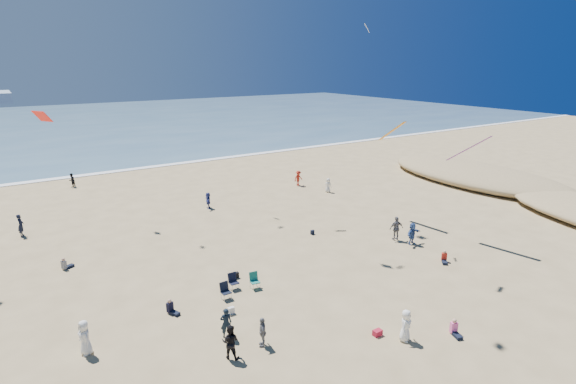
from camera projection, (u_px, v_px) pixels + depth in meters
ocean at (57, 125)px, 95.21m from camera, size 220.00×100.00×0.06m
surf_line at (110, 172)px, 55.00m from camera, size 220.00×1.20×0.08m
standing_flyers at (289, 243)px, 31.52m from camera, size 28.23×49.51×1.91m
seated_group at (316, 305)px, 24.35m from camera, size 22.85×26.49×0.84m
chair_cluster at (238, 285)px, 26.38m from camera, size 2.64×1.41×1.00m
white_tote at (231, 311)px, 24.20m from camera, size 0.35×0.20×0.40m
black_backpack at (236, 275)px, 28.23m from camera, size 0.30×0.22×0.38m
cooler at (377, 333)px, 22.32m from camera, size 0.45×0.30×0.30m
navy_bag at (312, 232)px, 35.35m from camera, size 0.28×0.18×0.34m
kites_aloft at (347, 38)px, 29.99m from camera, size 46.93×39.98×29.36m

